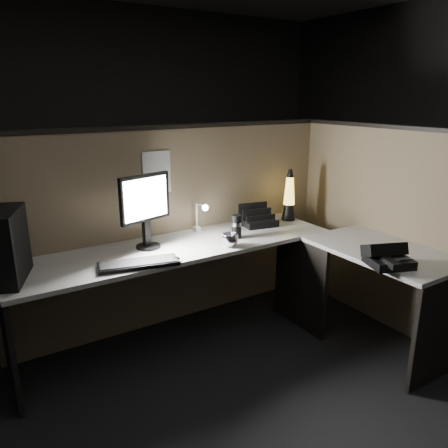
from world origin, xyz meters
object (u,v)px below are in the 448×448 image
pc_tower (5,246)px  lava_lamp (289,199)px  keyboard (139,264)px  monitor (145,204)px  desk_phone (387,256)px

pc_tower → lava_lamp: (2.14, 0.12, -0.03)m
keyboard → pc_tower: bearing=177.7°
monitor → lava_lamp: size_ratio=1.19×
lava_lamp → keyboard: bearing=-168.1°
pc_tower → monitor: 0.89m
pc_tower → monitor: monitor is taller
monitor → keyboard: bearing=-137.2°
monitor → desk_phone: size_ratio=1.63×
desk_phone → monitor: bearing=156.9°
pc_tower → desk_phone: (1.99, -0.98, -0.15)m
monitor → desk_phone: 1.58m
monitor → desk_phone: (1.11, -1.09, -0.25)m
keyboard → desk_phone: bearing=-19.1°
pc_tower → keyboard: pc_tower is taller
monitor → lava_lamp: bearing=-15.3°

